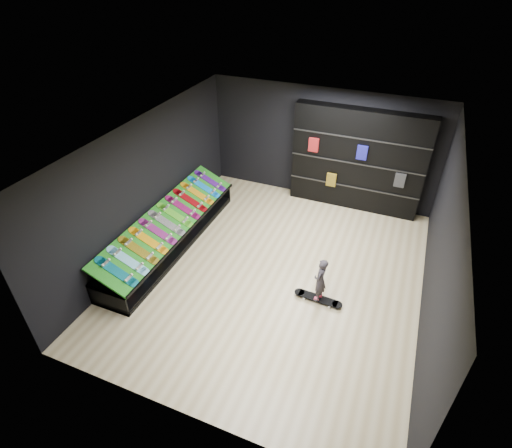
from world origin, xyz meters
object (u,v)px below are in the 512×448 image
at_px(display_rack, 171,236).
at_px(floor_skateboard, 318,299).
at_px(child, 319,287).
at_px(back_shelving, 357,161).

relative_size(display_rack, floor_skateboard, 4.59).
height_order(display_rack, child, child).
distance_m(back_shelving, child, 3.92).
height_order(back_shelving, child, back_shelving).
relative_size(display_rack, back_shelving, 1.36).
distance_m(display_rack, child, 3.69).
distance_m(display_rack, floor_skateboard, 3.69).
bearing_deg(back_shelving, child, -88.27).
distance_m(display_rack, back_shelving, 4.97).
bearing_deg(floor_skateboard, display_rack, 175.89).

